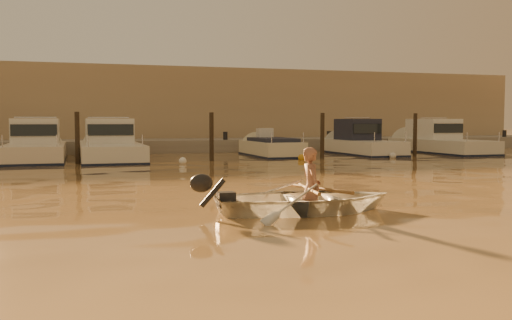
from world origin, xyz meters
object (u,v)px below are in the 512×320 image
object	(u,v)px
moored_boat_1	(35,146)
moored_boat_4	(362,142)
person	(311,188)
waterfront_building	(167,109)
moored_boat_5	(441,141)
moored_boat_3	(271,151)
moored_boat_2	(110,145)
dinghy	(306,200)

from	to	relation	value
moored_boat_1	moored_boat_4	size ratio (longest dim) A/B	1.10
person	waterfront_building	xyz separation A→B (m)	(1.50, 26.70, 1.96)
person	waterfront_building	bearing A→B (deg)	0.08
moored_boat_5	moored_boat_3	bearing A→B (deg)	180.00
moored_boat_3	waterfront_building	bearing A→B (deg)	106.07
moored_boat_2	moored_boat_4	bearing A→B (deg)	0.00
person	moored_boat_1	size ratio (longest dim) A/B	0.21
dinghy	moored_boat_3	world-z (taller)	moored_boat_3
moored_boat_3	moored_boat_5	xyz separation A→B (m)	(9.32, 0.00, 0.40)
dinghy	moored_boat_1	size ratio (longest dim) A/B	0.48
moored_boat_2	waterfront_building	xyz separation A→B (m)	(4.15, 11.00, 1.77)
moored_boat_1	person	bearing A→B (deg)	-70.18
person	moored_boat_5	bearing A→B (deg)	-38.41
dinghy	moored_boat_4	distance (m)	18.37
person	moored_boat_1	xyz separation A→B (m)	(-5.66, 15.70, 0.19)
person	moored_boat_3	distance (m)	16.38
person	moored_boat_4	xyz separation A→B (m)	(9.44, 15.70, 0.19)
moored_boat_4	person	bearing A→B (deg)	-121.04
moored_boat_2	moored_boat_4	xyz separation A→B (m)	(12.10, 0.00, 0.00)
moored_boat_2	waterfront_building	size ratio (longest dim) A/B	0.18
moored_boat_3	waterfront_building	size ratio (longest dim) A/B	0.12
moored_boat_3	moored_boat_4	world-z (taller)	moored_boat_4
moored_boat_5	moored_boat_2	bearing A→B (deg)	180.00
dinghy	moored_boat_5	xyz separation A→B (m)	(14.09, 15.69, 0.41)
waterfront_building	moored_boat_4	bearing A→B (deg)	-54.17
moored_boat_4	waterfront_building	size ratio (longest dim) A/B	0.14
dinghy	moored_boat_4	size ratio (longest dim) A/B	0.52
waterfront_building	moored_boat_2	bearing A→B (deg)	-110.69
moored_boat_1	moored_boat_3	bearing A→B (deg)	0.00
person	moored_boat_4	size ratio (longest dim) A/B	0.24
moored_boat_1	moored_boat_3	distance (m)	10.34
moored_boat_1	moored_boat_4	world-z (taller)	same
moored_boat_4	moored_boat_3	bearing A→B (deg)	180.00
moored_boat_4	moored_boat_5	distance (m)	4.54
dinghy	moored_boat_4	xyz separation A→B (m)	(9.54, 15.69, 0.41)
dinghy	moored_boat_2	xyz separation A→B (m)	(-2.55, 15.69, 0.41)
moored_boat_2	moored_boat_3	distance (m)	7.33
moored_boat_4	moored_boat_2	bearing A→B (deg)	180.00
moored_boat_4	waterfront_building	world-z (taller)	waterfront_building
moored_boat_5	waterfront_building	size ratio (longest dim) A/B	0.16
moored_boat_1	moored_boat_2	world-z (taller)	same
moored_boat_2	moored_boat_5	size ratio (longest dim) A/B	1.09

